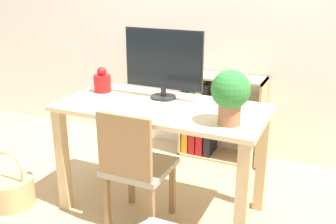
% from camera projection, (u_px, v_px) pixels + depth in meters
% --- Properties ---
extents(ground_plane, '(10.00, 10.00, 0.00)m').
position_uv_depth(ground_plane, '(162.00, 207.00, 2.83)').
color(ground_plane, tan).
extents(wall_back, '(8.00, 0.05, 2.60)m').
position_uv_depth(wall_back, '(218.00, 9.00, 3.40)').
color(wall_back, silver).
rests_on(wall_back, ground_plane).
extents(desk, '(1.37, 0.66, 0.78)m').
position_uv_depth(desk, '(162.00, 127.00, 2.62)').
color(desk, '#D8BC8C').
rests_on(desk, ground_plane).
extents(monitor, '(0.56, 0.18, 0.47)m').
position_uv_depth(monitor, '(163.00, 61.00, 2.64)').
color(monitor, '#232326').
rests_on(monitor, desk).
extents(keyboard, '(0.39, 0.12, 0.02)m').
position_uv_depth(keyboard, '(152.00, 105.00, 2.56)').
color(keyboard, silver).
rests_on(keyboard, desk).
extents(vase, '(0.12, 0.12, 0.18)m').
position_uv_depth(vase, '(102.00, 82.00, 2.85)').
color(vase, red).
rests_on(vase, desk).
extents(potted_plant, '(0.22, 0.22, 0.32)m').
position_uv_depth(potted_plant, '(230.00, 93.00, 2.20)').
color(potted_plant, '#9E6647').
rests_on(potted_plant, desk).
extents(chair, '(0.40, 0.40, 0.82)m').
position_uv_depth(chair, '(135.00, 165.00, 2.50)').
color(chair, '#9E937F').
rests_on(chair, ground_plane).
extents(bookshelf, '(0.73, 0.28, 0.76)m').
position_uv_depth(bookshelf, '(209.00, 117.00, 3.55)').
color(bookshelf, tan).
rests_on(bookshelf, ground_plane).
extents(basket, '(0.32, 0.32, 0.42)m').
position_uv_depth(basket, '(12.00, 190.00, 2.84)').
color(basket, tan).
rests_on(basket, ground_plane).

